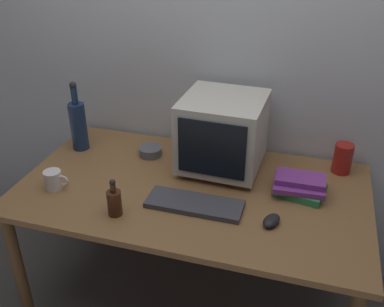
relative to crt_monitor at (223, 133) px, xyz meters
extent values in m
plane|color=#56514C|center=(-0.09, -0.22, -0.92)|extent=(6.00, 6.00, 0.00)
cube|color=silver|center=(-0.09, 0.29, 0.33)|extent=(4.00, 0.08, 2.50)
cube|color=olive|center=(-0.09, -0.22, -0.21)|extent=(1.61, 0.89, 0.03)
cylinder|color=brown|center=(-0.83, -0.60, -0.57)|extent=(0.06, 0.06, 0.69)
cylinder|color=brown|center=(-0.83, 0.17, -0.57)|extent=(0.06, 0.06, 0.69)
cylinder|color=brown|center=(0.65, 0.17, -0.57)|extent=(0.06, 0.06, 0.69)
cube|color=beige|center=(0.00, 0.00, -0.18)|extent=(0.29, 0.25, 0.03)
cube|color=beige|center=(0.00, 0.00, 0.01)|extent=(0.39, 0.39, 0.34)
cube|color=black|center=(-0.01, -0.19, 0.01)|extent=(0.31, 0.02, 0.27)
cube|color=#3F3F47|center=(-0.04, -0.36, -0.18)|extent=(0.42, 0.15, 0.02)
ellipsoid|color=black|center=(0.30, -0.39, -0.17)|extent=(0.09, 0.11, 0.04)
cylinder|color=navy|center=(-0.77, -0.02, -0.06)|extent=(0.09, 0.09, 0.26)
cylinder|color=navy|center=(-0.77, -0.02, 0.11)|extent=(0.03, 0.03, 0.09)
sphere|color=#262626|center=(-0.77, -0.02, 0.17)|extent=(0.04, 0.04, 0.04)
cylinder|color=#472314|center=(-0.34, -0.50, -0.14)|extent=(0.06, 0.06, 0.11)
cylinder|color=#472314|center=(-0.34, -0.50, -0.06)|extent=(0.02, 0.02, 0.04)
sphere|color=#262626|center=(-0.34, -0.50, -0.03)|extent=(0.03, 0.03, 0.03)
cube|color=#33894C|center=(0.39, -0.12, -0.18)|extent=(0.24, 0.21, 0.03)
cube|color=#843893|center=(0.39, -0.13, -0.15)|extent=(0.23, 0.18, 0.02)
cube|color=#843893|center=(0.39, -0.12, -0.12)|extent=(0.22, 0.13, 0.03)
cylinder|color=white|center=(-0.70, -0.40, -0.15)|extent=(0.08, 0.08, 0.09)
torus|color=white|center=(-0.65, -0.40, -0.14)|extent=(0.06, 0.01, 0.06)
cylinder|color=#595B66|center=(-0.39, 0.02, -0.17)|extent=(0.12, 0.12, 0.04)
cylinder|color=#A51E19|center=(0.57, 0.13, -0.12)|extent=(0.09, 0.09, 0.15)
camera|label=1|loc=(0.40, -1.85, 0.94)|focal=41.01mm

